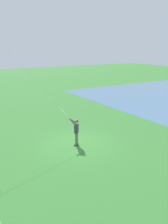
% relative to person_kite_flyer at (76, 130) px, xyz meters
% --- Properties ---
extents(ground_plane, '(120.00, 120.00, 0.00)m').
position_rel_person_kite_flyer_xyz_m(ground_plane, '(-0.11, -0.27, -1.05)').
color(ground_plane, '#33702D').
extents(person_kite_flyer, '(0.60, 0.58, 1.83)m').
position_rel_person_kite_flyer_xyz_m(person_kite_flyer, '(0.00, 0.00, 0.00)').
color(person_kite_flyer, '#232328').
rests_on(person_kite_flyer, ground).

